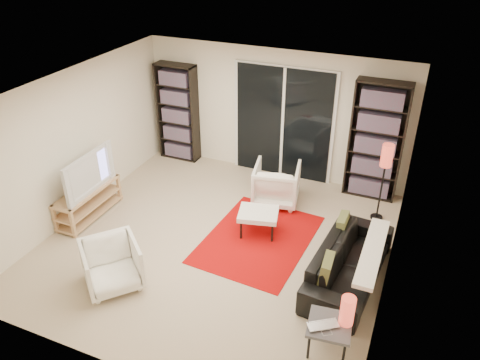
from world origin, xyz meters
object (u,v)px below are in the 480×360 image
object	(u,v)px
bookshelf_left	(178,113)
sofa	(349,263)
bookshelf_right	(376,141)
tv_stand	(89,202)
floor_lamp	(386,164)
ottoman	(258,215)
side_table	(330,327)
armchair_front	(112,265)
armchair_back	(276,184)

from	to	relation	value
bookshelf_left	sofa	distance (m)	4.68
bookshelf_right	sofa	size ratio (longest dim) A/B	1.07
bookshelf_left	bookshelf_right	distance (m)	3.85
bookshelf_left	tv_stand	distance (m)	2.62
tv_stand	floor_lamp	size ratio (longest dim) A/B	0.95
ottoman	side_table	world-z (taller)	same
sofa	side_table	world-z (taller)	sofa
bookshelf_left	armchair_front	size ratio (longest dim) A/B	2.66
tv_stand	ottoman	size ratio (longest dim) A/B	1.81
bookshelf_right	ottoman	bearing A→B (deg)	-127.06
bookshelf_right	armchair_front	xyz separation A→B (m)	(-2.79, -3.73, -0.72)
tv_stand	armchair_back	distance (m)	3.17
tv_stand	ottoman	world-z (taller)	tv_stand
armchair_front	side_table	size ratio (longest dim) A/B	1.36
floor_lamp	side_table	bearing A→B (deg)	-92.20
bookshelf_left	floor_lamp	world-z (taller)	bookshelf_left
armchair_back	ottoman	xyz separation A→B (m)	(0.05, -1.00, -0.01)
bookshelf_left	ottoman	bearing A→B (deg)	-37.43
sofa	ottoman	world-z (taller)	sofa
bookshelf_left	ottoman	world-z (taller)	bookshelf_left
floor_lamp	armchair_back	bearing A→B (deg)	-174.80
ottoman	side_table	bearing A→B (deg)	-49.32
tv_stand	armchair_front	size ratio (longest dim) A/B	1.74
bookshelf_left	tv_stand	world-z (taller)	bookshelf_left
sofa	armchair_back	bearing A→B (deg)	51.24
sofa	side_table	bearing A→B (deg)	-173.58
sofa	ottoman	xyz separation A→B (m)	(-1.53, 0.52, 0.06)
tv_stand	floor_lamp	bearing A→B (deg)	21.94
ottoman	floor_lamp	distance (m)	2.14
bookshelf_right	tv_stand	size ratio (longest dim) A/B	1.65
tv_stand	armchair_back	world-z (taller)	armchair_back
tv_stand	side_table	distance (m)	4.48
ottoman	tv_stand	bearing A→B (deg)	-167.19
armchair_front	bookshelf_right	bearing A→B (deg)	4.83
sofa	armchair_front	size ratio (longest dim) A/B	2.67
armchair_front	bookshelf_left	bearing A→B (deg)	57.44
sofa	armchair_back	xyz separation A→B (m)	(-1.58, 1.52, 0.07)
bookshelf_right	floor_lamp	distance (m)	0.76
bookshelf_right	armchair_back	world-z (taller)	bookshelf_right
bookshelf_left	armchair_front	xyz separation A→B (m)	(1.06, -3.73, -0.64)
bookshelf_left	armchair_back	distance (m)	2.62
bookshelf_right	floor_lamp	size ratio (longest dim) A/B	1.56
bookshelf_left	ottoman	xyz separation A→B (m)	(2.44, -1.87, -0.63)
sofa	ottoman	distance (m)	1.62
armchair_front	floor_lamp	world-z (taller)	floor_lamp
bookshelf_right	side_table	xyz separation A→B (m)	(0.15, -3.68, -0.69)
bookshelf_right	tv_stand	bearing A→B (deg)	-149.14
bookshelf_right	ottoman	distance (m)	2.44
armchair_front	sofa	bearing A→B (deg)	-23.57
armchair_front	side_table	bearing A→B (deg)	-47.28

